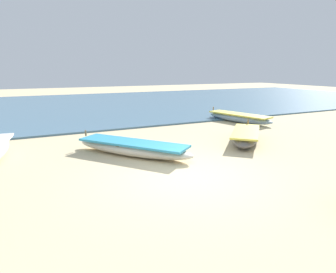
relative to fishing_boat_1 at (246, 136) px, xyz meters
name	(u,v)px	position (x,y,z in m)	size (l,w,h in m)	color
ground	(186,176)	(-3.77, -2.13, -0.26)	(80.00, 80.00, 0.00)	beige
sea_water	(83,105)	(-3.77, 14.33, -0.22)	(60.00, 20.00, 0.08)	slate
fishing_boat_1	(246,136)	(0.00, 0.00, 0.00)	(2.86, 2.94, 0.67)	#5B5651
fishing_boat_3	(133,148)	(-4.44, 0.28, -0.01)	(3.38, 3.89, 0.65)	beige
fishing_boat_4	(239,117)	(2.60, 3.59, -0.01)	(1.93, 3.98, 0.65)	#8CA5B7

